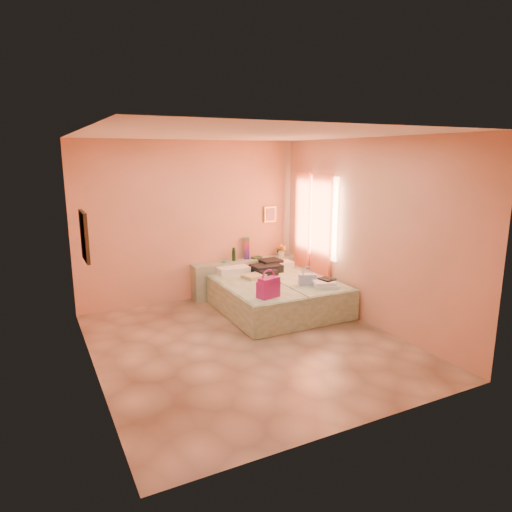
{
  "coord_description": "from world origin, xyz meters",
  "views": [
    {
      "loc": [
        -2.56,
        -5.3,
        2.55
      ],
      "look_at": [
        0.56,
        0.85,
        1.02
      ],
      "focal_mm": 32.0,
      "sensor_mm": 36.0,
      "label": 1
    }
  ],
  "objects_px": {
    "flower_vase": "(282,249)",
    "towel_stack": "(326,284)",
    "bed_right": "(300,292)",
    "magenta_handbag": "(268,287)",
    "headboard_ledge": "(246,277)",
    "water_bottle": "(234,255)",
    "green_book": "(257,257)",
    "bed_left": "(253,299)",
    "blue_handbag": "(307,280)"
  },
  "relations": [
    {
      "from": "headboard_ledge",
      "to": "flower_vase",
      "type": "relative_size",
      "value": 7.28
    },
    {
      "from": "flower_vase",
      "to": "towel_stack",
      "type": "xyz_separation_m",
      "value": [
        -0.16,
        -1.68,
        -0.24
      ]
    },
    {
      "from": "headboard_ledge",
      "to": "water_bottle",
      "type": "bearing_deg",
      "value": 168.96
    },
    {
      "from": "bed_left",
      "to": "flower_vase",
      "type": "bearing_deg",
      "value": 43.15
    },
    {
      "from": "flower_vase",
      "to": "magenta_handbag",
      "type": "xyz_separation_m",
      "value": [
        -1.22,
        -1.72,
        -0.14
      ]
    },
    {
      "from": "water_bottle",
      "to": "blue_handbag",
      "type": "bearing_deg",
      "value": -67.56
    },
    {
      "from": "bed_right",
      "to": "magenta_handbag",
      "type": "xyz_separation_m",
      "value": [
        -1.0,
        -0.7,
        0.4
      ]
    },
    {
      "from": "headboard_ledge",
      "to": "flower_vase",
      "type": "distance_m",
      "value": 0.88
    },
    {
      "from": "bed_right",
      "to": "blue_handbag",
      "type": "height_order",
      "value": "blue_handbag"
    },
    {
      "from": "flower_vase",
      "to": "towel_stack",
      "type": "height_order",
      "value": "flower_vase"
    },
    {
      "from": "water_bottle",
      "to": "flower_vase",
      "type": "relative_size",
      "value": 0.83
    },
    {
      "from": "bed_right",
      "to": "green_book",
      "type": "height_order",
      "value": "green_book"
    },
    {
      "from": "water_bottle",
      "to": "magenta_handbag",
      "type": "height_order",
      "value": "water_bottle"
    },
    {
      "from": "magenta_handbag",
      "to": "bed_left",
      "type": "bearing_deg",
      "value": 68.46
    },
    {
      "from": "magenta_handbag",
      "to": "headboard_ledge",
      "type": "bearing_deg",
      "value": 61.23
    },
    {
      "from": "headboard_ledge",
      "to": "bed_right",
      "type": "relative_size",
      "value": 1.02
    },
    {
      "from": "water_bottle",
      "to": "green_book",
      "type": "bearing_deg",
      "value": -0.8
    },
    {
      "from": "bed_left",
      "to": "green_book",
      "type": "height_order",
      "value": "green_book"
    },
    {
      "from": "water_bottle",
      "to": "flower_vase",
      "type": "height_order",
      "value": "flower_vase"
    },
    {
      "from": "bed_right",
      "to": "flower_vase",
      "type": "bearing_deg",
      "value": 78.77
    },
    {
      "from": "bed_right",
      "to": "blue_handbag",
      "type": "xyz_separation_m",
      "value": [
        -0.12,
        -0.41,
        0.34
      ]
    },
    {
      "from": "bed_right",
      "to": "flower_vase",
      "type": "relative_size",
      "value": 7.1
    },
    {
      "from": "bed_left",
      "to": "blue_handbag",
      "type": "bearing_deg",
      "value": -27.09
    },
    {
      "from": "headboard_ledge",
      "to": "bed_right",
      "type": "distance_m",
      "value": 1.18
    },
    {
      "from": "water_bottle",
      "to": "magenta_handbag",
      "type": "bearing_deg",
      "value": -97.98
    },
    {
      "from": "bed_left",
      "to": "green_book",
      "type": "distance_m",
      "value": 1.32
    },
    {
      "from": "flower_vase",
      "to": "towel_stack",
      "type": "relative_size",
      "value": 0.8
    },
    {
      "from": "headboard_ledge",
      "to": "magenta_handbag",
      "type": "xyz_separation_m",
      "value": [
        -0.47,
        -1.75,
        0.33
      ]
    },
    {
      "from": "headboard_ledge",
      "to": "bed_right",
      "type": "bearing_deg",
      "value": -63.43
    },
    {
      "from": "green_book",
      "to": "magenta_handbag",
      "type": "xyz_separation_m",
      "value": [
        -0.72,
        -1.79,
        -0.01
      ]
    },
    {
      "from": "flower_vase",
      "to": "headboard_ledge",
      "type": "bearing_deg",
      "value": 177.27
    },
    {
      "from": "flower_vase",
      "to": "bed_right",
      "type": "bearing_deg",
      "value": -102.2
    },
    {
      "from": "towel_stack",
      "to": "green_book",
      "type": "bearing_deg",
      "value": 100.78
    },
    {
      "from": "green_book",
      "to": "flower_vase",
      "type": "xyz_separation_m",
      "value": [
        0.5,
        -0.07,
        0.13
      ]
    },
    {
      "from": "flower_vase",
      "to": "magenta_handbag",
      "type": "height_order",
      "value": "flower_vase"
    },
    {
      "from": "green_book",
      "to": "bed_left",
      "type": "bearing_deg",
      "value": -136.65
    },
    {
      "from": "water_bottle",
      "to": "green_book",
      "type": "xyz_separation_m",
      "value": [
        0.47,
        -0.01,
        -0.1
      ]
    },
    {
      "from": "bed_right",
      "to": "towel_stack",
      "type": "xyz_separation_m",
      "value": [
        0.06,
        -0.67,
        0.3
      ]
    },
    {
      "from": "headboard_ledge",
      "to": "blue_handbag",
      "type": "height_order",
      "value": "blue_handbag"
    },
    {
      "from": "bed_left",
      "to": "green_book",
      "type": "bearing_deg",
      "value": 61.16
    },
    {
      "from": "water_bottle",
      "to": "bed_left",
      "type": "bearing_deg",
      "value": -98.08
    },
    {
      "from": "bed_right",
      "to": "flower_vase",
      "type": "distance_m",
      "value": 1.17
    },
    {
      "from": "bed_right",
      "to": "green_book",
      "type": "distance_m",
      "value": 1.2
    },
    {
      "from": "green_book",
      "to": "magenta_handbag",
      "type": "bearing_deg",
      "value": -128.73
    },
    {
      "from": "water_bottle",
      "to": "green_book",
      "type": "distance_m",
      "value": 0.48
    },
    {
      "from": "bed_right",
      "to": "blue_handbag",
      "type": "distance_m",
      "value": 0.55
    },
    {
      "from": "bed_left",
      "to": "blue_handbag",
      "type": "distance_m",
      "value": 0.94
    },
    {
      "from": "water_bottle",
      "to": "blue_handbag",
      "type": "distance_m",
      "value": 1.64
    },
    {
      "from": "headboard_ledge",
      "to": "blue_handbag",
      "type": "bearing_deg",
      "value": -74.62
    },
    {
      "from": "bed_left",
      "to": "magenta_handbag",
      "type": "relative_size",
      "value": 6.2
    }
  ]
}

